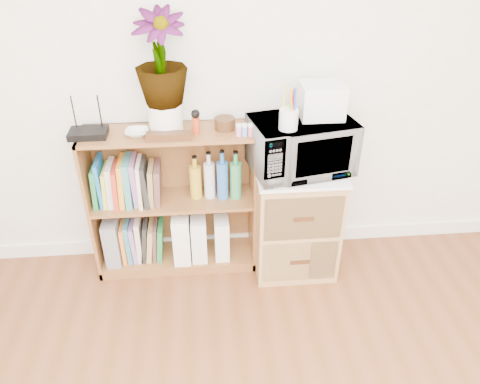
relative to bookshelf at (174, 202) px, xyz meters
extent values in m
cube|color=white|center=(0.35, 0.14, -0.42)|extent=(4.00, 0.02, 0.10)
cube|color=brown|center=(0.00, 0.00, 0.00)|extent=(1.00, 0.30, 0.95)
cube|color=#9E7542|center=(0.75, -0.08, -0.12)|extent=(0.50, 0.45, 0.70)
imported|color=white|center=(0.75, -0.08, 0.40)|extent=(0.62, 0.48, 0.31)
cylinder|color=white|center=(0.65, -0.19, 0.61)|extent=(0.10, 0.10, 0.11)
cube|color=white|center=(0.86, -0.04, 0.65)|extent=(0.24, 0.20, 0.19)
cube|color=black|center=(-0.43, -0.02, 0.49)|extent=(0.21, 0.14, 0.04)
imported|color=silver|center=(-0.17, -0.03, 0.49)|extent=(0.13, 0.13, 0.03)
cylinder|color=white|center=(-0.01, 0.02, 0.56)|extent=(0.19, 0.19, 0.16)
imported|color=#2C6F2D|center=(-0.01, 0.02, 0.89)|extent=(0.28, 0.28, 0.50)
cube|color=#39200F|center=(0.01, -0.10, 0.49)|extent=(0.25, 0.06, 0.04)
cylinder|color=#B03515|center=(0.16, -0.04, 0.52)|extent=(0.04, 0.04, 0.10)
cylinder|color=#37220F|center=(0.32, 0.01, 0.51)|extent=(0.12, 0.12, 0.07)
cube|color=pink|center=(0.43, -0.09, 0.50)|extent=(0.11, 0.04, 0.05)
cube|color=gray|center=(-0.40, 0.00, -0.25)|extent=(0.09, 0.25, 0.31)
cube|color=white|center=(0.03, -0.01, -0.24)|extent=(0.11, 0.27, 0.34)
cube|color=silver|center=(0.14, -0.01, -0.25)|extent=(0.10, 0.24, 0.30)
cube|color=white|center=(0.29, -0.01, -0.26)|extent=(0.09, 0.23, 0.29)
cube|color=#1F7740|center=(-0.45, 0.00, 0.15)|extent=(0.04, 0.20, 0.25)
cube|color=#1C68AA|center=(-0.42, 0.00, 0.17)|extent=(0.03, 0.20, 0.29)
cube|color=gold|center=(-0.39, 0.00, 0.14)|extent=(0.03, 0.20, 0.23)
cube|color=beige|center=(-0.36, 0.00, 0.15)|extent=(0.05, 0.20, 0.26)
cube|color=red|center=(-0.33, 0.00, 0.15)|extent=(0.04, 0.20, 0.25)
cube|color=gold|center=(-0.29, 0.00, 0.17)|extent=(0.05, 0.20, 0.28)
cube|color=teal|center=(-0.25, 0.00, 0.17)|extent=(0.04, 0.20, 0.29)
cube|color=#996CA2|center=(-0.22, 0.00, 0.17)|extent=(0.04, 0.20, 0.28)
cube|color=beige|center=(-0.19, 0.00, 0.16)|extent=(0.03, 0.20, 0.28)
cube|color=#242424|center=(-0.16, 0.00, 0.16)|extent=(0.04, 0.20, 0.27)
cube|color=olive|center=(-0.12, 0.00, 0.14)|extent=(0.04, 0.20, 0.24)
cube|color=brown|center=(-0.09, 0.00, 0.14)|extent=(0.05, 0.20, 0.24)
cylinder|color=gold|center=(0.14, 0.00, 0.16)|extent=(0.07, 0.07, 0.27)
cylinder|color=silver|center=(0.22, 0.00, 0.17)|extent=(0.07, 0.07, 0.30)
cylinder|color=blue|center=(0.30, 0.00, 0.18)|extent=(0.07, 0.07, 0.31)
cylinder|color=#359255|center=(0.38, 0.00, 0.18)|extent=(0.07, 0.07, 0.30)
cylinder|color=gold|center=(0.46, 0.00, 0.18)|extent=(0.06, 0.06, 0.30)
cube|color=orange|center=(-0.34, 0.00, -0.28)|extent=(0.03, 0.19, 0.26)
cube|color=teal|center=(-0.31, 0.00, -0.27)|extent=(0.04, 0.19, 0.28)
cube|color=#866A9F|center=(-0.27, 0.00, -0.27)|extent=(0.04, 0.19, 0.26)
cube|color=beige|center=(-0.24, 0.00, -0.26)|extent=(0.03, 0.19, 0.30)
cube|color=black|center=(-0.21, 0.00, -0.27)|extent=(0.06, 0.19, 0.27)
cube|color=tan|center=(-0.17, 0.00, -0.29)|extent=(0.06, 0.19, 0.24)
cube|color=#53332F|center=(-0.14, 0.00, -0.28)|extent=(0.04, 0.19, 0.25)
cube|color=#207A37|center=(-0.11, 0.00, -0.29)|extent=(0.05, 0.19, 0.24)
camera|label=1|loc=(0.19, -2.44, 1.59)|focal=35.00mm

